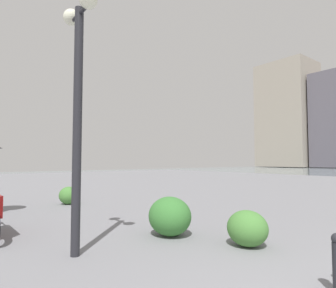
{
  "coord_description": "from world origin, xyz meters",
  "views": [
    {
      "loc": [
        0.04,
        2.69,
        1.47
      ],
      "look_at": [
        9.43,
        -4.78,
        2.16
      ],
      "focal_mm": 30.87,
      "sensor_mm": 36.0,
      "label": 1
    }
  ],
  "objects": [
    {
      "name": "lamppost",
      "position": [
        4.48,
        0.99,
        2.7
      ],
      "size": [
        0.98,
        0.28,
        4.06
      ],
      "color": "#232328",
      "rests_on": "ground"
    },
    {
      "name": "shrub_wide",
      "position": [
        4.5,
        -0.9,
        0.38
      ],
      "size": [
        0.89,
        0.8,
        0.76
      ],
      "color": "#387533",
      "rests_on": "ground"
    },
    {
      "name": "shrub_low",
      "position": [
        9.8,
        -0.79,
        0.29
      ],
      "size": [
        0.69,
        0.62,
        0.59
      ],
      "color": "#477F38",
      "rests_on": "ground"
    },
    {
      "name": "shrub_round",
      "position": [
        3.13,
        -1.51,
        0.31
      ],
      "size": [
        0.72,
        0.65,
        0.61
      ],
      "color": "#477F38",
      "rests_on": "ground"
    },
    {
      "name": "building_highrise",
      "position": [
        36.64,
        -63.81,
        12.51
      ],
      "size": [
        12.15,
        10.07,
        25.02
      ],
      "color": "#9E9384",
      "rests_on": "ground"
    }
  ]
}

